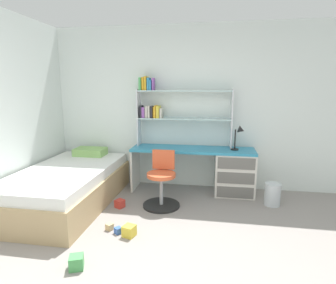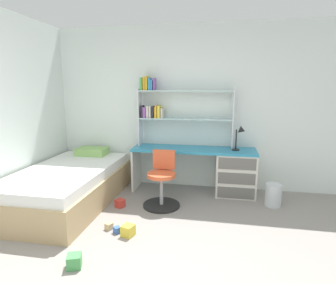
% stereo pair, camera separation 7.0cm
% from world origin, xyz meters
% --- Properties ---
extents(room_shell, '(5.47, 6.41, 2.63)m').
position_xyz_m(room_shell, '(-1.22, 1.26, 1.31)').
color(room_shell, silver).
rests_on(room_shell, ground_plane).
extents(desk, '(1.92, 0.50, 0.71)m').
position_xyz_m(desk, '(0.58, 2.43, 0.39)').
color(desk, teal).
rests_on(desk, ground_plane).
extents(bookshelf_hutch, '(1.51, 0.22, 1.11)m').
position_xyz_m(bookshelf_hutch, '(-0.30, 2.56, 1.36)').
color(bookshelf_hutch, silver).
rests_on(bookshelf_hutch, desk).
extents(desk_lamp, '(0.20, 0.17, 0.38)m').
position_xyz_m(desk_lamp, '(0.79, 2.40, 0.96)').
color(desk_lamp, black).
rests_on(desk_lamp, desk).
extents(swivel_chair, '(0.52, 0.52, 0.78)m').
position_xyz_m(swivel_chair, '(-0.29, 1.81, 0.30)').
color(swivel_chair, black).
rests_on(swivel_chair, ground_plane).
extents(bed_platform, '(1.17, 2.10, 0.65)m').
position_xyz_m(bed_platform, '(-1.63, 1.65, 0.26)').
color(bed_platform, tan).
rests_on(bed_platform, ground_plane).
extents(waste_bin, '(0.22, 0.22, 0.32)m').
position_xyz_m(waste_bin, '(1.26, 2.08, 0.16)').
color(waste_bin, silver).
rests_on(waste_bin, ground_plane).
extents(toy_block_green_0, '(0.16, 0.16, 0.13)m').
position_xyz_m(toy_block_green_0, '(-0.81, 0.30, 0.06)').
color(toy_block_green_0, '#479E51').
rests_on(toy_block_green_0, ground_plane).
extents(toy_block_blue_1, '(0.10, 0.10, 0.07)m').
position_xyz_m(toy_block_blue_1, '(-0.64, 0.96, 0.04)').
color(toy_block_blue_1, '#3860B7').
rests_on(toy_block_blue_1, ground_plane).
extents(toy_block_yellow_2, '(0.16, 0.16, 0.13)m').
position_xyz_m(toy_block_yellow_2, '(-0.50, 0.93, 0.06)').
color(toy_block_yellow_2, gold).
rests_on(toy_block_yellow_2, ground_plane).
extents(toy_block_natural_3, '(0.10, 0.10, 0.07)m').
position_xyz_m(toy_block_natural_3, '(-0.77, 1.03, 0.04)').
color(toy_block_natural_3, tan).
rests_on(toy_block_natural_3, ground_plane).
extents(toy_block_red_4, '(0.15, 0.15, 0.11)m').
position_xyz_m(toy_block_red_4, '(-0.85, 1.64, 0.06)').
color(toy_block_red_4, red).
rests_on(toy_block_red_4, ground_plane).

